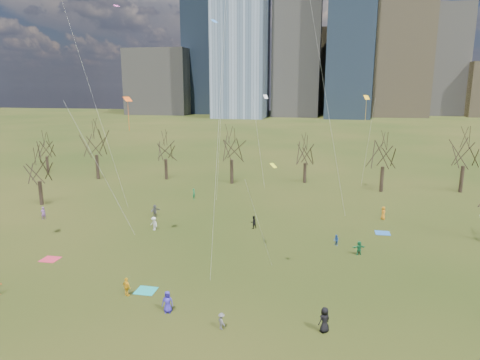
% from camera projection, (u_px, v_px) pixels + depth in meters
% --- Properties ---
extents(ground, '(500.00, 500.00, 0.00)m').
position_uv_depth(ground, '(209.00, 304.00, 32.41)').
color(ground, black).
rests_on(ground, ground).
extents(downtown_skyline, '(212.50, 78.00, 118.00)m').
position_uv_depth(downtown_skyline, '(309.00, 41.00, 226.09)').
color(downtown_skyline, slate).
rests_on(downtown_skyline, ground).
extents(bare_tree_row, '(113.04, 29.80, 9.50)m').
position_uv_depth(bare_tree_row, '(271.00, 151.00, 66.74)').
color(bare_tree_row, black).
rests_on(bare_tree_row, ground).
extents(blanket_teal, '(1.60, 1.50, 0.03)m').
position_uv_depth(blanket_teal, '(146.00, 291.00, 34.42)').
color(blanket_teal, teal).
rests_on(blanket_teal, ground).
extents(blanket_navy, '(1.60, 1.50, 0.03)m').
position_uv_depth(blanket_navy, '(383.00, 233.00, 47.85)').
color(blanket_navy, '#265EB1').
rests_on(blanket_navy, ground).
extents(blanket_crimson, '(1.60, 1.50, 0.03)m').
position_uv_depth(blanket_crimson, '(50.00, 259.00, 40.62)').
color(blanket_crimson, '#C92843').
rests_on(blanket_crimson, ground).
extents(person_0, '(0.90, 0.68, 1.65)m').
position_uv_depth(person_0, '(168.00, 302.00, 30.99)').
color(person_0, '#3126A8').
rests_on(person_0, ground).
extents(person_3, '(0.85, 0.86, 1.19)m').
position_uv_depth(person_3, '(221.00, 321.00, 28.88)').
color(person_3, '#5E5E62').
rests_on(person_3, ground).
extents(person_4, '(0.96, 0.75, 1.53)m').
position_uv_depth(person_4, '(127.00, 287.00, 33.44)').
color(person_4, yellow).
rests_on(person_4, ground).
extents(person_5, '(1.36, 0.83, 1.40)m').
position_uv_depth(person_5, '(359.00, 248.00, 41.60)').
color(person_5, '#186D3B').
rests_on(person_5, ground).
extents(person_6, '(1.02, 1.00, 1.77)m').
position_uv_depth(person_6, '(324.00, 320.00, 28.51)').
color(person_6, black).
rests_on(person_6, ground).
extents(person_7, '(0.63, 0.69, 1.59)m').
position_uv_depth(person_7, '(43.00, 213.00, 52.63)').
color(person_7, '#8A55AA').
rests_on(person_7, ground).
extents(person_8, '(0.69, 0.72, 1.17)m').
position_uv_depth(person_8, '(336.00, 240.00, 43.99)').
color(person_8, '#2652A5').
rests_on(person_8, ground).
extents(person_9, '(1.17, 0.99, 1.57)m').
position_uv_depth(person_9, '(154.00, 224.00, 48.68)').
color(person_9, silver).
rests_on(person_9, ground).
extents(person_11, '(1.10, 1.50, 1.57)m').
position_uv_depth(person_11, '(155.00, 211.00, 53.65)').
color(person_11, '#5B5B60').
rests_on(person_11, ground).
extents(person_12, '(0.64, 0.87, 1.63)m').
position_uv_depth(person_12, '(383.00, 213.00, 52.59)').
color(person_12, orange).
rests_on(person_12, ground).
extents(person_13, '(0.56, 0.67, 1.57)m').
position_uv_depth(person_13, '(194.00, 194.00, 61.94)').
color(person_13, '#1A7541').
rests_on(person_13, ground).
extents(person_14, '(0.93, 0.92, 1.51)m').
position_uv_depth(person_14, '(253.00, 222.00, 49.26)').
color(person_14, black).
rests_on(person_14, ground).
extents(kites_airborne, '(57.74, 49.11, 31.23)m').
position_uv_depth(kites_airborne, '(309.00, 113.00, 41.46)').
color(kites_airborne, '#F85A14').
rests_on(kites_airborne, ground).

